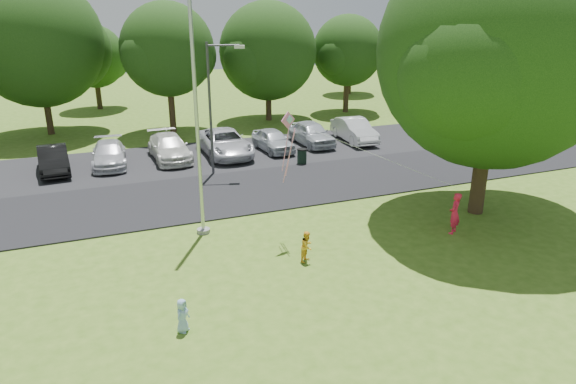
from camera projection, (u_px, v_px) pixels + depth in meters
name	position (u px, v px, depth m)	size (l,w,h in m)	color
ground	(343.00, 275.00, 16.79)	(120.00, 120.00, 0.00)	#44691B
park_road	(257.00, 189.00, 24.65)	(60.00, 6.00, 0.06)	black
parking_strip	(222.00, 155.00, 30.34)	(42.00, 7.00, 0.06)	black
flagpole	(197.00, 127.00, 18.54)	(0.50, 0.50, 10.00)	#B7BABF
street_lamp	(215.00, 97.00, 25.62)	(1.85, 0.69, 6.70)	#3F3F44
trash_can	(302.00, 157.00, 28.55)	(0.56, 0.56, 0.88)	black
big_tree	(495.00, 58.00, 19.69)	(9.71, 9.15, 11.25)	#332316
tree_row	(209.00, 46.00, 36.61)	(64.35, 11.94, 10.88)	#332316
horizon_trees	(212.00, 54.00, 46.38)	(77.46, 7.20, 7.02)	#332316
parked_cars	(224.00, 143.00, 30.18)	(19.70, 5.36, 1.49)	black
woman	(455.00, 213.00, 19.66)	(0.60, 0.39, 1.64)	#FF2148
child_yellow	(307.00, 246.00, 17.54)	(0.54, 0.42, 1.10)	yellow
child_blue	(182.00, 316.00, 13.71)	(0.47, 0.31, 0.97)	#92BAE0
kite	(292.00, 133.00, 18.15)	(6.41, 2.21, 2.98)	pink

